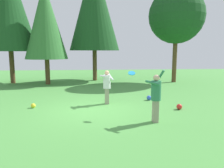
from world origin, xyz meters
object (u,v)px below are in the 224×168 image
(frisbee, at_px, (132,73))
(tree_far_left, at_px, (8,3))
(person_thrower, at_px, (156,94))
(tree_far_right, at_px, (176,16))
(ball_blue, at_px, (149,98))
(tree_center, at_px, (94,5))
(ball_yellow, at_px, (33,106))
(ball_red, at_px, (179,107))
(person_catcher, at_px, (107,84))
(tree_left, at_px, (45,21))

(frisbee, bearing_deg, tree_far_left, 130.06)
(person_thrower, height_order, tree_far_right, tree_far_right)
(ball_blue, distance_m, tree_far_right, 8.79)
(frisbee, distance_m, tree_center, 11.33)
(ball_yellow, xyz_separation_m, tree_center, (2.68, 8.89, 6.04))
(person_thrower, distance_m, frisbee, 1.28)
(ball_red, xyz_separation_m, tree_far_right, (2.75, 8.10, 4.99))
(person_thrower, xyz_separation_m, person_catcher, (-1.52, 2.77, -0.06))
(frisbee, distance_m, ball_blue, 3.20)
(tree_far_left, bearing_deg, tree_left, -14.79)
(ball_red, xyz_separation_m, ball_yellow, (-6.22, 0.74, -0.02))
(ball_red, relative_size, tree_far_left, 0.02)
(person_thrower, bearing_deg, tree_left, -8.23)
(ball_red, bearing_deg, tree_far_left, 139.32)
(tree_far_left, distance_m, tree_far_right, 12.63)
(person_catcher, relative_size, ball_yellow, 7.64)
(person_catcher, distance_m, tree_left, 8.48)
(ball_red, bearing_deg, ball_blue, 114.78)
(person_thrower, bearing_deg, frisbee, 0.00)
(person_thrower, xyz_separation_m, ball_yellow, (-4.76, 2.27, -0.88))
(frisbee, height_order, tree_far_right, tree_far_right)
(ball_yellow, height_order, tree_center, tree_center)
(ball_red, bearing_deg, ball_yellow, 173.19)
(person_catcher, relative_size, ball_blue, 6.55)
(tree_left, xyz_separation_m, tree_far_right, (9.80, 0.37, 0.53))
(ball_red, xyz_separation_m, ball_blue, (-0.84, 1.83, 0.00))
(tree_center, bearing_deg, ball_blue, -70.94)
(person_catcher, xyz_separation_m, tree_far_right, (5.74, 6.86, 4.19))
(ball_red, xyz_separation_m, tree_center, (-3.54, 9.64, 6.02))
(tree_left, bearing_deg, ball_blue, -43.56)
(person_catcher, xyz_separation_m, tree_center, (-0.55, 8.39, 5.22))
(ball_red, distance_m, tree_far_right, 9.90)
(person_thrower, distance_m, person_catcher, 3.16)
(tree_center, xyz_separation_m, tree_far_right, (6.29, -1.54, -1.03))
(ball_yellow, bearing_deg, ball_blue, 11.36)
(ball_red, distance_m, ball_blue, 2.01)
(frisbee, height_order, tree_far_left, tree_far_left)
(tree_far_left, bearing_deg, ball_red, -40.68)
(tree_center, bearing_deg, person_catcher, -86.25)
(frisbee, bearing_deg, ball_red, 17.16)
(ball_blue, relative_size, ball_yellow, 1.17)
(frisbee, relative_size, tree_left, 0.04)
(ball_blue, bearing_deg, ball_red, -65.22)
(tree_left, relative_size, tree_far_right, 1.01)
(tree_center, relative_size, tree_far_left, 1.03)
(ball_red, relative_size, tree_left, 0.03)
(ball_red, bearing_deg, tree_center, 110.17)
(tree_center, bearing_deg, ball_yellow, -106.79)
(ball_blue, relative_size, tree_center, 0.02)
(tree_center, bearing_deg, tree_left, -151.41)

